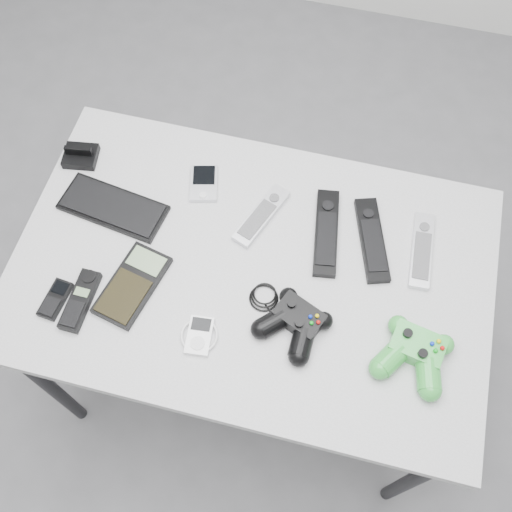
% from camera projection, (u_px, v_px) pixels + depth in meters
% --- Properties ---
extents(floor, '(3.50, 3.50, 0.00)m').
position_uv_depth(floor, '(261.00, 363.00, 2.01)').
color(floor, slate).
rests_on(floor, ground).
extents(desk, '(1.09, 0.70, 0.73)m').
position_uv_depth(desk, '(252.00, 279.00, 1.42)').
color(desk, '#98989A').
rests_on(desk, floor).
extents(pda_keyboard, '(0.27, 0.14, 0.02)m').
position_uv_depth(pda_keyboard, '(113.00, 207.00, 1.42)').
color(pda_keyboard, black).
rests_on(pda_keyboard, desk).
extents(dock_bracket, '(0.09, 0.08, 0.04)m').
position_uv_depth(dock_bracket, '(80.00, 153.00, 1.48)').
color(dock_bracket, black).
rests_on(dock_bracket, desk).
extents(pda, '(0.09, 0.11, 0.02)m').
position_uv_depth(pda, '(204.00, 183.00, 1.45)').
color(pda, '#BBBCC3').
rests_on(pda, desk).
extents(remote_silver_a, '(0.11, 0.18, 0.02)m').
position_uv_depth(remote_silver_a, '(261.00, 215.00, 1.41)').
color(remote_silver_a, '#BBBCC3').
rests_on(remote_silver_a, desk).
extents(remote_black_a, '(0.08, 0.23, 0.02)m').
position_uv_depth(remote_black_a, '(326.00, 232.00, 1.39)').
color(remote_black_a, black).
rests_on(remote_black_a, desk).
extents(remote_black_b, '(0.12, 0.22, 0.02)m').
position_uv_depth(remote_black_b, '(372.00, 239.00, 1.38)').
color(remote_black_b, black).
rests_on(remote_black_b, desk).
extents(remote_silver_b, '(0.05, 0.20, 0.02)m').
position_uv_depth(remote_silver_b, '(422.00, 250.00, 1.37)').
color(remote_silver_b, silver).
rests_on(remote_silver_b, desk).
extents(mobile_phone, '(0.05, 0.10, 0.02)m').
position_uv_depth(mobile_phone, '(55.00, 299.00, 1.32)').
color(mobile_phone, black).
rests_on(mobile_phone, desk).
extents(cordless_handset, '(0.05, 0.14, 0.02)m').
position_uv_depth(cordless_handset, '(80.00, 300.00, 1.31)').
color(cordless_handset, black).
rests_on(cordless_handset, desk).
extents(calculator, '(0.14, 0.21, 0.02)m').
position_uv_depth(calculator, '(132.00, 285.00, 1.33)').
color(calculator, black).
rests_on(calculator, desk).
extents(mp3_player, '(0.09, 0.09, 0.02)m').
position_uv_depth(mp3_player, '(199.00, 336.00, 1.28)').
color(mp3_player, white).
rests_on(mp3_player, desk).
extents(controller_black, '(0.28, 0.24, 0.05)m').
position_uv_depth(controller_black, '(295.00, 322.00, 1.27)').
color(controller_black, black).
rests_on(controller_black, desk).
extents(controller_green, '(0.18, 0.19, 0.05)m').
position_uv_depth(controller_green, '(415.00, 352.00, 1.24)').
color(controller_green, green).
rests_on(controller_green, desk).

